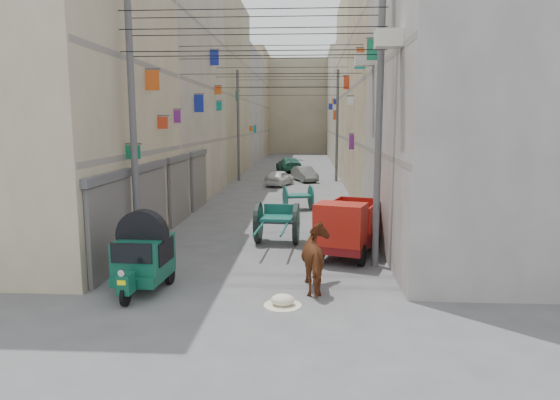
# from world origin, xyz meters

# --- Properties ---
(ground) EXTENTS (140.00, 140.00, 0.00)m
(ground) POSITION_xyz_m (0.00, 0.00, 0.00)
(ground) COLOR #4D4D50
(ground) RESTS_ON ground
(building_row_left) EXTENTS (8.00, 62.00, 14.00)m
(building_row_left) POSITION_xyz_m (-8.00, 34.13, 6.46)
(building_row_left) COLOR #BEB08F
(building_row_left) RESTS_ON ground
(building_row_right) EXTENTS (8.00, 62.00, 14.00)m
(building_row_right) POSITION_xyz_m (8.00, 34.13, 6.46)
(building_row_right) COLOR #A29C98
(building_row_right) RESTS_ON ground
(end_cap_building) EXTENTS (22.00, 10.00, 13.00)m
(end_cap_building) POSITION_xyz_m (0.00, 66.00, 6.50)
(end_cap_building) COLOR tan
(end_cap_building) RESTS_ON ground
(shutters_left) EXTENTS (0.18, 14.40, 2.88)m
(shutters_left) POSITION_xyz_m (-3.92, 10.38, 1.49)
(shutters_left) COLOR #4D4D52
(shutters_left) RESTS_ON ground
(signboards) EXTENTS (8.22, 40.52, 5.67)m
(signboards) POSITION_xyz_m (-0.01, 21.66, 3.43)
(signboards) COLOR #152697
(signboards) RESTS_ON ground
(ac_units) EXTENTS (0.70, 6.55, 3.35)m
(ac_units) POSITION_xyz_m (3.65, 7.67, 7.43)
(ac_units) COLOR beige
(ac_units) RESTS_ON ground
(utility_poles) EXTENTS (7.40, 22.20, 8.00)m
(utility_poles) POSITION_xyz_m (0.00, 17.00, 4.00)
(utility_poles) COLOR #4F4F52
(utility_poles) RESTS_ON ground
(overhead_cables) EXTENTS (7.40, 22.52, 1.12)m
(overhead_cables) POSITION_xyz_m (0.00, 14.40, 6.77)
(overhead_cables) COLOR black
(overhead_cables) RESTS_ON ground
(auto_rickshaw) EXTENTS (1.37, 2.28, 1.58)m
(auto_rickshaw) POSITION_xyz_m (-2.57, 3.44, 0.93)
(auto_rickshaw) COLOR black
(auto_rickshaw) RESTS_ON ground
(tonga_cart) EXTENTS (1.59, 3.29, 1.46)m
(tonga_cart) POSITION_xyz_m (0.50, 8.66, 0.76)
(tonga_cart) COLOR black
(tonga_cart) RESTS_ON ground
(mini_truck) EXTENTS (2.44, 3.60, 1.86)m
(mini_truck) POSITION_xyz_m (2.80, 6.82, 0.89)
(mini_truck) COLOR black
(mini_truck) RESTS_ON ground
(second_cart) EXTENTS (1.59, 1.48, 1.19)m
(second_cart) POSITION_xyz_m (1.08, 15.65, 0.64)
(second_cart) COLOR #125045
(second_cart) RESTS_ON ground
(feed_sack) EXTENTS (0.56, 0.45, 0.28)m
(feed_sack) POSITION_xyz_m (1.02, 2.53, 0.14)
(feed_sack) COLOR beige
(feed_sack) RESTS_ON ground
(horse) EXTENTS (1.15, 2.03, 1.62)m
(horse) POSITION_xyz_m (1.88, 3.75, 0.81)
(horse) COLOR brown
(horse) RESTS_ON ground
(distant_car_white) EXTENTS (2.11, 3.37, 1.07)m
(distant_car_white) POSITION_xyz_m (-0.41, 25.12, 0.54)
(distant_car_white) COLOR silver
(distant_car_white) RESTS_ON ground
(distant_car_grey) EXTENTS (2.13, 3.45, 1.07)m
(distant_car_grey) POSITION_xyz_m (1.27, 27.77, 0.54)
(distant_car_grey) COLOR #555A57
(distant_car_grey) RESTS_ON ground
(distant_car_green) EXTENTS (2.72, 4.52, 1.23)m
(distant_car_green) POSITION_xyz_m (-0.17, 35.07, 0.61)
(distant_car_green) COLOR #1E5A47
(distant_car_green) RESTS_ON ground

